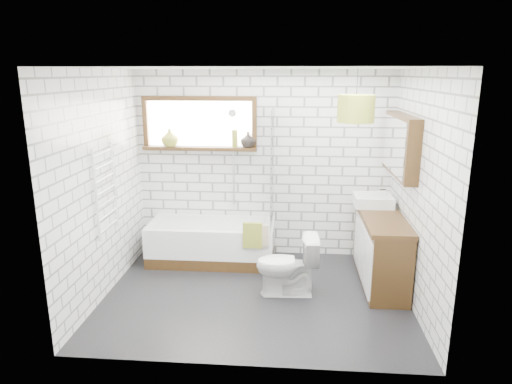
# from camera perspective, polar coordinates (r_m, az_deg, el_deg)

# --- Properties ---
(floor) EXTENTS (3.40, 2.60, 0.01)m
(floor) POSITION_cam_1_polar(r_m,az_deg,el_deg) (5.33, -0.05, -12.80)
(floor) COLOR black
(floor) RESTS_ON ground
(ceiling) EXTENTS (3.40, 2.60, 0.01)m
(ceiling) POSITION_cam_1_polar(r_m,az_deg,el_deg) (4.73, -0.06, 15.29)
(ceiling) COLOR white
(ceiling) RESTS_ON ground
(wall_back) EXTENTS (3.40, 0.01, 2.50)m
(wall_back) POSITION_cam_1_polar(r_m,az_deg,el_deg) (6.15, 0.94, 3.39)
(wall_back) COLOR white
(wall_back) RESTS_ON ground
(wall_front) EXTENTS (3.40, 0.01, 2.50)m
(wall_front) POSITION_cam_1_polar(r_m,az_deg,el_deg) (3.64, -1.75, -4.69)
(wall_front) COLOR white
(wall_front) RESTS_ON ground
(wall_left) EXTENTS (0.01, 2.60, 2.50)m
(wall_left) POSITION_cam_1_polar(r_m,az_deg,el_deg) (5.30, -18.77, 0.74)
(wall_left) COLOR white
(wall_left) RESTS_ON ground
(wall_right) EXTENTS (0.01, 2.60, 2.50)m
(wall_right) POSITION_cam_1_polar(r_m,az_deg,el_deg) (5.04, 19.65, -0.02)
(wall_right) COLOR white
(wall_right) RESTS_ON ground
(window) EXTENTS (1.52, 0.16, 0.68)m
(window) POSITION_cam_1_polar(r_m,az_deg,el_deg) (6.13, -7.10, 8.45)
(window) COLOR black
(window) RESTS_ON wall_back
(towel_radiator) EXTENTS (0.06, 0.52, 1.00)m
(towel_radiator) POSITION_cam_1_polar(r_m,az_deg,el_deg) (5.29, -18.28, 0.20)
(towel_radiator) COLOR white
(towel_radiator) RESTS_ON wall_left
(mirror_cabinet) EXTENTS (0.16, 1.20, 0.70)m
(mirror_cabinet) POSITION_cam_1_polar(r_m,az_deg,el_deg) (5.51, 17.60, 5.61)
(mirror_cabinet) COLOR black
(mirror_cabinet) RESTS_ON wall_right
(shower_riser) EXTENTS (0.02, 0.02, 1.30)m
(shower_riser) POSITION_cam_1_polar(r_m,az_deg,el_deg) (6.12, -2.83, 4.28)
(shower_riser) COLOR silver
(shower_riser) RESTS_ON wall_back
(bathtub) EXTENTS (1.65, 0.73, 0.53)m
(bathtub) POSITION_cam_1_polar(r_m,az_deg,el_deg) (6.15, -5.55, -6.23)
(bathtub) COLOR white
(bathtub) RESTS_ON floor
(shower_screen) EXTENTS (0.02, 0.72, 1.50)m
(shower_screen) POSITION_cam_1_polar(r_m,az_deg,el_deg) (5.78, 2.08, 2.97)
(shower_screen) COLOR white
(shower_screen) RESTS_ON bathtub
(towel_green) EXTENTS (0.24, 0.07, 0.33)m
(towel_green) POSITION_cam_1_polar(r_m,az_deg,el_deg) (5.65, -0.43, -5.41)
(towel_green) COLOR olive
(towel_green) RESTS_ON bathtub
(towel_beige) EXTENTS (0.21, 0.05, 0.27)m
(towel_beige) POSITION_cam_1_polar(r_m,az_deg,el_deg) (5.64, 0.51, -5.44)
(towel_beige) COLOR tan
(towel_beige) RESTS_ON bathtub
(vanity) EXTENTS (0.47, 1.46, 0.84)m
(vanity) POSITION_cam_1_polar(r_m,az_deg,el_deg) (5.71, 15.30, -6.76)
(vanity) COLOR black
(vanity) RESTS_ON floor
(basin) EXTENTS (0.47, 0.41, 0.14)m
(basin) POSITION_cam_1_polar(r_m,az_deg,el_deg) (5.89, 14.41, -1.03)
(basin) COLOR white
(basin) RESTS_ON vanity
(tap) EXTENTS (0.04, 0.04, 0.16)m
(tap) POSITION_cam_1_polar(r_m,az_deg,el_deg) (5.91, 15.98, -0.46)
(tap) COLOR silver
(tap) RESTS_ON vanity
(toilet) EXTENTS (0.43, 0.71, 0.71)m
(toilet) POSITION_cam_1_polar(r_m,az_deg,el_deg) (5.22, 3.89, -9.11)
(toilet) COLOR white
(toilet) RESTS_ON floor
(vase_olive) EXTENTS (0.29, 0.29, 0.23)m
(vase_olive) POSITION_cam_1_polar(r_m,az_deg,el_deg) (6.22, -10.73, 6.51)
(vase_olive) COLOR olive
(vase_olive) RESTS_ON window
(vase_dark) EXTENTS (0.26, 0.26, 0.21)m
(vase_dark) POSITION_cam_1_polar(r_m,az_deg,el_deg) (6.03, -1.00, 6.37)
(vase_dark) COLOR black
(vase_dark) RESTS_ON window
(bottle) EXTENTS (0.08, 0.08, 0.23)m
(bottle) POSITION_cam_1_polar(r_m,az_deg,el_deg) (6.05, -2.68, 6.49)
(bottle) COLOR olive
(bottle) RESTS_ON window
(pendant) EXTENTS (0.38, 0.38, 0.28)m
(pendant) POSITION_cam_1_polar(r_m,az_deg,el_deg) (4.84, 12.38, 10.15)
(pendant) COLOR olive
(pendant) RESTS_ON ceiling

